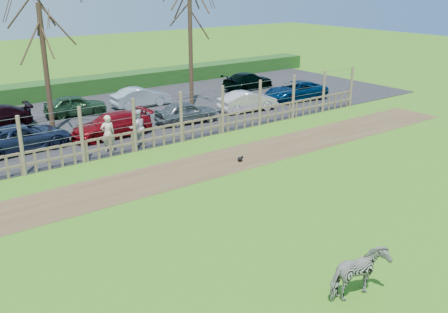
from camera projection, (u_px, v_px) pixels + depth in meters
ground at (244, 212)px, 17.06m from camera, size 120.00×120.00×0.00m
dirt_strip at (175, 173)px, 20.47m from camera, size 34.00×2.80×0.01m
asphalt at (83, 121)px, 28.04m from camera, size 44.00×13.00×0.04m
hedge at (42, 91)px, 33.16m from camera, size 46.00×2.00×1.10m
fence at (135, 135)px, 22.85m from camera, size 30.16×0.16×2.50m
tree_mid at (42, 37)px, 24.54m from camera, size 4.80×4.80×6.83m
tree_right at (190, 20)px, 29.86m from camera, size 4.80×4.80×7.35m
zebra at (359, 274)px, 12.27m from camera, size 1.61×0.84×1.31m
visitor_a at (108, 133)px, 22.73m from camera, size 0.70×0.53×1.72m
visitor_b at (137, 128)px, 23.65m from camera, size 0.87×0.70×1.72m
crow at (240, 159)px, 21.79m from camera, size 0.29×0.22×0.24m
car_2 at (23, 137)px, 23.06m from camera, size 4.41×2.20×1.20m
car_3 at (112, 125)px, 25.04m from camera, size 4.17×1.78×1.20m
car_4 at (187, 112)px, 27.51m from camera, size 3.65×1.78×1.20m
car_5 at (248, 101)px, 30.02m from camera, size 3.77×1.69×1.20m
car_6 at (296, 91)px, 32.85m from camera, size 4.52×2.48×1.20m
car_10 at (75, 105)px, 29.03m from camera, size 3.68×1.89×1.20m
car_11 at (141, 97)px, 31.07m from camera, size 3.67×1.34×1.20m
car_13 at (248, 81)px, 36.14m from camera, size 4.29×2.10×1.20m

